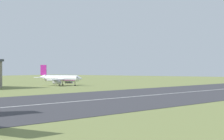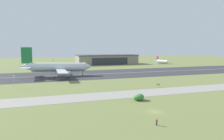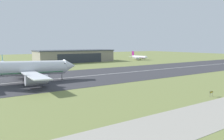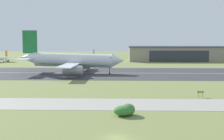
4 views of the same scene
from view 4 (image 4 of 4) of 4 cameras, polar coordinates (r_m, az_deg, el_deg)
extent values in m
plane|color=olive|center=(100.10, 1.17, -3.63)|extent=(644.24, 644.24, 0.00)
cube|color=#333338|center=(149.09, 1.34, -0.57)|extent=(404.24, 54.01, 0.06)
cube|color=silver|center=(149.08, 1.34, -0.56)|extent=(363.82, 0.70, 0.01)
cube|color=gray|center=(77.99, 1.03, -6.26)|extent=(303.18, 14.19, 0.05)
cube|color=gray|center=(239.13, 11.61, 2.87)|extent=(70.32, 25.70, 10.26)
cube|color=#424751|center=(238.94, 11.64, 4.20)|extent=(71.32, 26.70, 0.90)
cube|color=#2D333D|center=(226.50, 12.17, 2.45)|extent=(42.19, 0.12, 8.21)
cylinder|color=silver|center=(147.37, -7.02, 1.79)|extent=(36.29, 7.07, 7.21)
cone|color=silver|center=(145.28, 1.12, 1.77)|extent=(5.99, 6.46, 6.48)
cone|color=silver|center=(152.54, -15.13, 2.19)|extent=(7.86, 5.87, 5.89)
cube|color=black|center=(145.32, -0.11, 2.28)|extent=(1.22, 5.42, 0.47)
cube|color=#1E7238|center=(147.50, -7.01, 1.11)|extent=(32.54, 6.68, 0.98)
cube|color=silver|center=(131.87, -7.87, 0.85)|extent=(6.43, 25.25, 0.54)
cylinder|color=#A8A8B2|center=(133.83, -7.20, -0.03)|extent=(8.42, 4.10, 4.13)
cube|color=silver|center=(162.84, -5.82, 1.77)|extent=(6.43, 25.25, 0.54)
cylinder|color=#A8A8B2|center=(160.84, -5.50, 0.93)|extent=(8.42, 4.10, 4.13)
cube|color=#1E7238|center=(151.96, -14.79, 4.99)|extent=(6.91, 0.42, 10.79)
cube|color=silver|center=(144.71, -15.83, 1.92)|extent=(6.24, 9.83, 0.24)
cube|color=silver|center=(159.98, -13.99, 2.30)|extent=(6.24, 9.83, 0.24)
cylinder|color=black|center=(145.85, -0.47, -0.09)|extent=(0.24, 0.24, 3.18)
cylinder|color=black|center=(145.99, -0.47, -0.63)|extent=(0.84, 0.84, 0.44)
cylinder|color=black|center=(143.99, -7.17, -0.21)|extent=(0.24, 0.24, 3.18)
cylinder|color=black|center=(144.13, -7.16, -0.75)|extent=(0.84, 0.84, 0.44)
cylinder|color=black|center=(151.46, -6.67, 0.08)|extent=(0.24, 0.24, 3.18)
cylinder|color=black|center=(151.60, -6.66, -0.43)|extent=(0.84, 0.84, 0.44)
cylinder|color=silver|center=(220.12, -3.77, 2.14)|extent=(3.99, 20.15, 2.71)
cone|color=silver|center=(209.06, -4.25, 1.96)|extent=(2.86, 2.60, 2.71)
cone|color=silver|center=(231.56, -3.31, 2.44)|extent=(2.64, 3.40, 2.44)
cube|color=black|center=(210.35, -4.19, 2.13)|extent=(2.37, 1.25, 0.44)
cube|color=#146B9E|center=(220.16, -3.77, 1.95)|extent=(3.72, 18.14, 0.20)
cube|color=silver|center=(220.93, -5.52, 2.02)|extent=(11.02, 3.77, 0.40)
cylinder|color=#A8A8B2|center=(220.23, -5.33, 1.72)|extent=(1.90, 3.62, 1.68)
cube|color=silver|center=(218.78, -2.03, 2.00)|extent=(11.02, 3.77, 0.40)
cylinder|color=#A8A8B2|center=(218.36, -2.28, 1.71)|extent=(1.90, 3.62, 1.68)
cube|color=#146B9E|center=(230.93, -3.34, 3.21)|extent=(0.47, 2.96, 4.60)
cube|color=silver|center=(232.02, -4.15, 2.42)|extent=(4.30, 2.84, 0.24)
cube|color=silver|center=(230.99, -2.48, 2.41)|extent=(4.30, 2.84, 0.24)
cylinder|color=black|center=(211.58, -4.14, 1.43)|extent=(0.24, 0.24, 1.47)
cylinder|color=black|center=(211.62, -4.14, 1.29)|extent=(0.84, 0.84, 0.44)
cylinder|color=black|center=(220.61, -4.18, 1.60)|extent=(0.24, 0.24, 1.47)
cylinder|color=black|center=(220.65, -4.18, 1.47)|extent=(0.84, 0.84, 0.44)
cylinder|color=black|center=(220.10, -3.34, 1.60)|extent=(0.24, 0.24, 1.47)
cylinder|color=black|center=(220.14, -3.34, 1.46)|extent=(0.84, 0.84, 0.44)
cylinder|color=white|center=(234.76, -19.59, 1.99)|extent=(4.25, 12.93, 2.47)
cone|color=white|center=(241.58, -18.68, 2.21)|extent=(2.62, 3.25, 2.22)
cube|color=orange|center=(234.80, -19.58, 1.82)|extent=(3.94, 11.65, 0.20)
cube|color=white|center=(231.79, -18.37, 1.88)|extent=(9.28, 3.41, 0.40)
cylinder|color=#A8A8B2|center=(231.82, -18.57, 1.62)|extent=(1.97, 3.40, 1.53)
cube|color=orange|center=(241.05, -18.75, 2.89)|extent=(0.66, 2.70, 4.20)
cube|color=white|center=(243.05, -19.33, 2.19)|extent=(4.08, 2.86, 0.24)
cube|color=white|center=(240.07, -18.03, 2.20)|extent=(4.08, 2.86, 0.24)
cylinder|color=black|center=(235.82, -19.86, 1.53)|extent=(0.24, 0.24, 1.35)
cylinder|color=black|center=(235.85, -19.85, 1.42)|extent=(0.84, 0.84, 0.44)
cylinder|color=black|center=(234.37, -19.23, 1.52)|extent=(0.24, 0.24, 1.35)
cylinder|color=black|center=(234.40, -19.22, 1.41)|extent=(0.84, 0.84, 0.44)
ellipsoid|color=#387533|center=(66.23, 2.15, -7.45)|extent=(4.27, 3.59, 2.20)
ellipsoid|color=#387533|center=(66.85, 2.96, -7.21)|extent=(2.96, 3.76, 2.46)
cylinder|color=#4C4C51|center=(90.13, 15.51, -4.46)|extent=(0.10, 0.10, 1.24)
cylinder|color=#4C4C51|center=(90.41, 16.21, -4.45)|extent=(0.10, 0.10, 1.24)
cube|color=black|center=(90.12, 15.88, -3.91)|extent=(1.63, 0.12, 0.53)
cube|color=yellow|center=(90.06, 15.89, -3.91)|extent=(1.24, 0.02, 0.32)
camera|label=1|loc=(91.88, -41.73, -0.52)|focal=85.00mm
camera|label=2|loc=(37.70, -105.47, 5.89)|focal=35.00mm
camera|label=3|loc=(63.11, -40.53, 5.02)|focal=35.00mm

